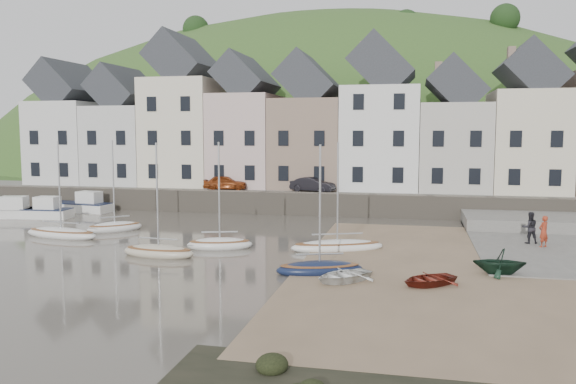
% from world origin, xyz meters
% --- Properties ---
extents(ground, '(160.00, 160.00, 0.00)m').
position_xyz_m(ground, '(0.00, 0.00, 0.00)').
color(ground, '#4B453B').
rests_on(ground, ground).
extents(quay_land, '(90.00, 30.00, 1.50)m').
position_xyz_m(quay_land, '(0.00, 32.00, 0.75)').
color(quay_land, '#3B5F26').
rests_on(quay_land, ground).
extents(quay_street, '(70.00, 7.00, 0.10)m').
position_xyz_m(quay_street, '(0.00, 20.50, 1.55)').
color(quay_street, slate).
rests_on(quay_street, quay_land).
extents(seawall, '(70.00, 1.20, 1.80)m').
position_xyz_m(seawall, '(0.00, 17.00, 0.90)').
color(seawall, slate).
rests_on(seawall, ground).
extents(beach, '(18.00, 26.00, 0.06)m').
position_xyz_m(beach, '(11.00, 0.00, 0.03)').
color(beach, '#796349').
rests_on(beach, ground).
extents(slipway, '(8.00, 18.00, 0.12)m').
position_xyz_m(slipway, '(15.00, 8.00, 0.06)').
color(slipway, slate).
rests_on(slipway, ground).
extents(hillside, '(134.40, 84.00, 84.00)m').
position_xyz_m(hillside, '(-5.00, 60.00, -17.99)').
color(hillside, '#3B5F26').
rests_on(hillside, ground).
extents(townhouse_terrace, '(61.05, 8.00, 13.93)m').
position_xyz_m(townhouse_terrace, '(1.76, 24.00, 7.32)').
color(townhouse_terrace, silver).
rests_on(townhouse_terrace, quay_land).
extents(sailboat_0, '(5.54, 2.31, 6.32)m').
position_xyz_m(sailboat_0, '(-14.32, 3.99, 0.26)').
color(sailboat_0, white).
rests_on(sailboat_0, ground).
extents(sailboat_1, '(3.71, 3.64, 6.32)m').
position_xyz_m(sailboat_1, '(-12.19, 6.89, 0.27)').
color(sailboat_1, white).
rests_on(sailboat_1, ground).
extents(sailboat_2, '(4.28, 1.86, 6.32)m').
position_xyz_m(sailboat_2, '(-5.87, 0.08, 0.27)').
color(sailboat_2, beige).
rests_on(sailboat_2, ground).
extents(sailboat_3, '(4.03, 2.57, 6.32)m').
position_xyz_m(sailboat_3, '(-3.32, 2.78, 0.27)').
color(sailboat_3, white).
rests_on(sailboat_3, ground).
extents(sailboat_4, '(5.52, 3.33, 6.32)m').
position_xyz_m(sailboat_4, '(3.37, 3.60, 0.26)').
color(sailboat_4, white).
rests_on(sailboat_4, ground).
extents(sailboat_5, '(4.41, 2.76, 6.32)m').
position_xyz_m(sailboat_5, '(3.26, -1.94, 0.27)').
color(sailboat_5, '#121B39').
rests_on(sailboat_5, ground).
extents(motorboat_0, '(5.73, 2.95, 1.70)m').
position_xyz_m(motorboat_0, '(-23.25, 10.54, 0.58)').
color(motorboat_0, white).
rests_on(motorboat_0, ground).
extents(motorboat_1, '(4.98, 2.07, 1.70)m').
position_xyz_m(motorboat_1, '(-20.60, 10.91, 0.58)').
color(motorboat_1, white).
rests_on(motorboat_1, ground).
extents(motorboat_2, '(5.65, 2.50, 1.70)m').
position_xyz_m(motorboat_2, '(-19.56, 14.89, 0.58)').
color(motorboat_2, white).
rests_on(motorboat_2, ground).
extents(rowboat_white, '(3.38, 3.40, 0.58)m').
position_xyz_m(rowboat_white, '(4.55, -3.40, 0.35)').
color(rowboat_white, white).
rests_on(rowboat_white, beach).
extents(rowboat_green, '(2.42, 2.11, 1.25)m').
position_xyz_m(rowboat_green, '(11.50, -0.60, 0.68)').
color(rowboat_green, black).
rests_on(rowboat_green, beach).
extents(rowboat_red, '(3.19, 3.07, 0.54)m').
position_xyz_m(rowboat_red, '(8.24, -3.21, 0.33)').
color(rowboat_red, maroon).
rests_on(rowboat_red, beach).
extents(person_red, '(0.78, 0.75, 1.80)m').
position_xyz_m(person_red, '(14.81, 6.48, 1.02)').
color(person_red, '#9F331D').
rests_on(person_red, slipway).
extents(person_dark, '(0.99, 0.82, 1.87)m').
position_xyz_m(person_dark, '(14.26, 7.48, 1.06)').
color(person_dark, black).
rests_on(person_dark, slipway).
extents(car_left, '(3.99, 2.23, 1.28)m').
position_xyz_m(car_left, '(-8.55, 19.50, 2.24)').
color(car_left, '#8A3814').
rests_on(car_left, quay_street).
extents(car_right, '(3.99, 2.18, 1.25)m').
position_xyz_m(car_right, '(-0.82, 19.50, 2.22)').
color(car_right, black).
rests_on(car_right, quay_street).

